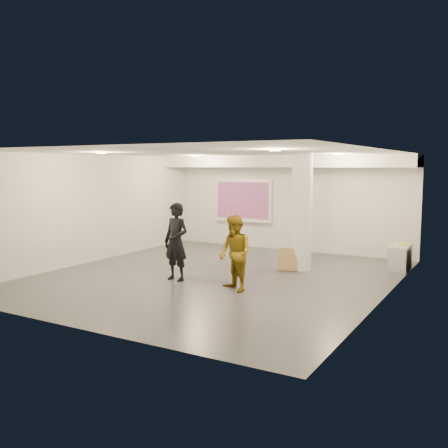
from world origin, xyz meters
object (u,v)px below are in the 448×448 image
Objects in this scene: credenza at (400,257)px; man at (235,253)px; column at (302,212)px; woman at (176,242)px; projection_screen at (243,201)px.

man is (-2.65, -4.16, 0.50)m from credenza.
column is 1.64× the size of woman.
projection_screen is at bearing 107.90° from woman.
credenza is 5.89m from woman.
man reaches higher than credenza.
credenza is at bearing 49.47° from woman.
column is 1.83× the size of man.
man is (2.67, -5.46, -0.71)m from projection_screen.
projection_screen reaches higher than woman.
woman is (-2.12, -2.58, -0.58)m from column.
projection_screen reaches higher than man.
credenza is (2.22, 1.35, -1.18)m from column.
projection_screen is 1.28× the size of man.
column is at bearing 111.05° from man.
column is 3.39m from woman.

